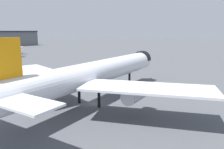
% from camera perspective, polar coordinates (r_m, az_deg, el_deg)
% --- Properties ---
extents(ground, '(900.00, 900.00, 0.00)m').
position_cam_1_polar(ground, '(50.92, -4.80, -7.55)').
color(ground, '#4C4F54').
extents(airliner_near_gate, '(59.77, 54.23, 15.48)m').
position_cam_1_polar(airliner_near_gate, '(50.07, -4.63, 0.21)').
color(airliner_near_gate, silver).
rests_on(airliner_near_gate, ground).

